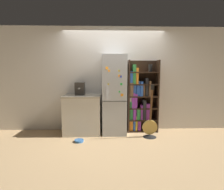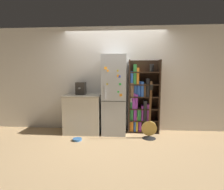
% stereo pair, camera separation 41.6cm
% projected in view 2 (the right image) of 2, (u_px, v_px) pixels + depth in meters
% --- Properties ---
extents(ground_plane, '(16.00, 16.00, 0.00)m').
position_uv_depth(ground_plane, '(114.00, 135.00, 4.13)').
color(ground_plane, tan).
extents(wall_back, '(8.00, 0.05, 2.60)m').
position_uv_depth(wall_back, '(115.00, 79.00, 4.44)').
color(wall_back, white).
rests_on(wall_back, ground_plane).
extents(refrigerator, '(0.56, 0.59, 1.88)m').
position_uv_depth(refrigerator, '(114.00, 95.00, 4.18)').
color(refrigerator, silver).
rests_on(refrigerator, ground_plane).
extents(bookshelf, '(0.75, 0.31, 1.77)m').
position_uv_depth(bookshelf, '(141.00, 99.00, 4.30)').
color(bookshelf, black).
rests_on(bookshelf, ground_plane).
extents(kitchen_counter, '(0.88, 0.60, 0.94)m').
position_uv_depth(kitchen_counter, '(83.00, 114.00, 4.28)').
color(kitchen_counter, silver).
rests_on(kitchen_counter, ground_plane).
extents(espresso_machine, '(0.22, 0.30, 0.30)m').
position_uv_depth(espresso_machine, '(81.00, 88.00, 4.26)').
color(espresso_machine, '#38332D').
rests_on(espresso_machine, kitchen_counter).
extents(guitar, '(0.34, 0.31, 1.21)m').
position_uv_depth(guitar, '(149.00, 131.00, 3.90)').
color(guitar, black).
rests_on(guitar, ground_plane).
extents(pet_bowl, '(0.20, 0.20, 0.04)m').
position_uv_depth(pet_bowl, '(77.00, 139.00, 3.79)').
color(pet_bowl, '#3366A5').
rests_on(pet_bowl, ground_plane).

